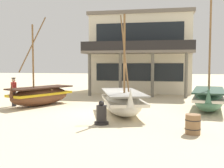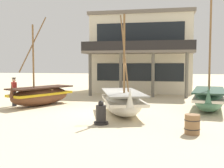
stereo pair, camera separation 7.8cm
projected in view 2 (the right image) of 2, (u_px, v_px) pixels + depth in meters
name	position (u px, v px, depth m)	size (l,w,h in m)	color
ground_plane	(108.00, 113.00, 13.61)	(120.00, 120.00, 0.00)	beige
fishing_boat_near_left	(122.00, 102.00, 13.22)	(2.96, 4.66, 4.93)	silver
fishing_boat_centre_large	(209.00, 98.00, 14.45)	(2.20, 4.69, 6.28)	#427056
fishing_boat_far_right	(41.00, 95.00, 16.15)	(2.96, 4.28, 5.29)	brown
fisherman_by_hull	(14.00, 92.00, 15.82)	(0.42, 0.40, 1.68)	#33333D
capstan_winch	(101.00, 115.00, 11.03)	(0.60, 0.60, 0.97)	black
wooden_barrel	(192.00, 124.00, 9.43)	(0.56, 0.56, 0.70)	olive
harbor_building_main	(142.00, 54.00, 25.01)	(8.88, 8.32, 6.93)	beige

